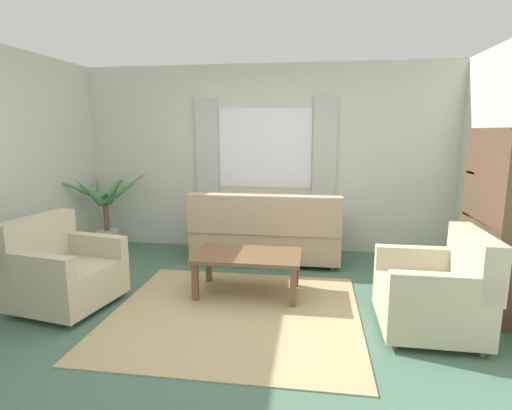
# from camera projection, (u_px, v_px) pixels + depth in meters

# --- Properties ---
(ground_plane) EXTENTS (6.24, 6.24, 0.00)m
(ground_plane) POSITION_uv_depth(u_px,v_px,m) (235.00, 314.00, 3.76)
(ground_plane) COLOR #476B56
(wall_back) EXTENTS (5.32, 0.12, 2.60)m
(wall_back) POSITION_uv_depth(u_px,v_px,m) (266.00, 159.00, 5.72)
(wall_back) COLOR beige
(wall_back) RESTS_ON ground_plane
(window_with_curtains) EXTENTS (1.98, 0.07, 1.40)m
(window_with_curtains) POSITION_uv_depth(u_px,v_px,m) (265.00, 148.00, 5.61)
(window_with_curtains) COLOR white
(area_rug) EXTENTS (2.29, 2.09, 0.01)m
(area_rug) POSITION_uv_depth(u_px,v_px,m) (235.00, 314.00, 3.76)
(area_rug) COLOR tan
(area_rug) RESTS_ON ground_plane
(couch) EXTENTS (1.90, 0.82, 0.92)m
(couch) POSITION_uv_depth(u_px,v_px,m) (266.00, 234.00, 5.24)
(couch) COLOR tan
(couch) RESTS_ON ground_plane
(armchair_left) EXTENTS (0.95, 0.97, 0.88)m
(armchair_left) POSITION_uv_depth(u_px,v_px,m) (62.00, 271.00, 3.88)
(armchair_left) COLOR #BCB293
(armchair_left) RESTS_ON ground_plane
(armchair_right) EXTENTS (0.83, 0.85, 0.88)m
(armchair_right) POSITION_uv_depth(u_px,v_px,m) (437.00, 292.00, 3.38)
(armchair_right) COLOR #BCB293
(armchair_right) RESTS_ON ground_plane
(coffee_table) EXTENTS (1.10, 0.64, 0.44)m
(coffee_table) POSITION_uv_depth(u_px,v_px,m) (248.00, 259.00, 4.16)
(coffee_table) COLOR brown
(coffee_table) RESTS_ON ground_plane
(potted_plant) EXTENTS (1.03, 1.24, 1.14)m
(potted_plant) POSITION_uv_depth(u_px,v_px,m) (106.00, 209.00, 5.68)
(potted_plant) COLOR #B7B2A8
(potted_plant) RESTS_ON ground_plane
(bookshelf) EXTENTS (0.30, 0.94, 1.72)m
(bookshelf) POSITION_uv_depth(u_px,v_px,m) (493.00, 220.00, 3.70)
(bookshelf) COLOR brown
(bookshelf) RESTS_ON ground_plane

